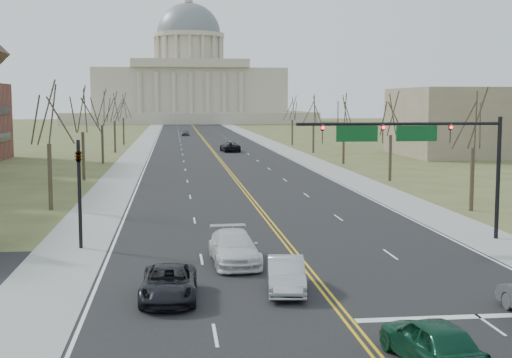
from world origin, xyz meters
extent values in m
plane|color=#485128|center=(0.00, 0.00, 0.00)|extent=(600.00, 600.00, 0.00)
cube|color=black|center=(0.00, 110.00, 0.01)|extent=(20.00, 380.00, 0.01)
cube|color=black|center=(0.00, 6.00, 0.01)|extent=(120.00, 14.00, 0.01)
cube|color=gray|center=(-12.00, 110.00, 0.01)|extent=(4.00, 380.00, 0.03)
cube|color=gray|center=(12.00, 110.00, 0.01)|extent=(4.00, 380.00, 0.03)
cube|color=gold|center=(0.00, 110.00, 0.01)|extent=(0.42, 380.00, 0.01)
cube|color=silver|center=(-9.80, 110.00, 0.01)|extent=(0.15, 380.00, 0.01)
cube|color=silver|center=(9.80, 110.00, 0.01)|extent=(0.15, 380.00, 0.01)
cube|color=silver|center=(5.00, -1.00, 0.01)|extent=(9.50, 0.50, 0.01)
cube|color=#BAAB9B|center=(0.00, 250.00, 2.00)|extent=(90.00, 60.00, 4.00)
cube|color=#BAAB9B|center=(0.00, 250.00, 12.00)|extent=(70.00, 40.00, 16.00)
cube|color=#BAAB9B|center=(0.00, 229.50, 21.50)|extent=(42.00, 3.00, 3.00)
cylinder|color=#BAAB9B|center=(0.00, 250.00, 26.00)|extent=(24.00, 24.00, 12.00)
cylinder|color=#BAAB9B|center=(0.00, 250.00, 32.80)|extent=(27.00, 27.00, 1.60)
ellipsoid|color=slate|center=(0.00, 250.00, 33.60)|extent=(24.00, 24.00, 22.80)
cylinder|color=black|center=(12.50, 13.50, 3.60)|extent=(0.24, 0.24, 7.20)
cylinder|color=black|center=(6.50, 13.50, 6.80)|extent=(12.00, 0.18, 0.18)
imported|color=black|center=(9.50, 13.50, 6.25)|extent=(0.35, 0.40, 1.10)
sphere|color=#FF0C0C|center=(9.50, 13.35, 6.60)|extent=(0.18, 0.18, 0.18)
imported|color=black|center=(5.50, 13.50, 6.25)|extent=(0.35, 0.40, 1.10)
sphere|color=#FF0C0C|center=(5.50, 13.35, 6.60)|extent=(0.18, 0.18, 0.18)
imported|color=black|center=(2.00, 13.50, 6.25)|extent=(0.35, 0.40, 1.10)
sphere|color=#FF0C0C|center=(2.00, 13.35, 6.60)|extent=(0.18, 0.18, 0.18)
cube|color=#0C4C1E|center=(7.50, 13.50, 6.25)|extent=(2.40, 0.12, 0.90)
cube|color=#0C4C1E|center=(4.00, 13.50, 6.25)|extent=(2.40, 0.12, 0.90)
cylinder|color=black|center=(-11.50, 13.50, 3.00)|extent=(0.20, 0.20, 6.00)
imported|color=black|center=(-11.50, 13.50, 5.20)|extent=(0.32, 0.36, 0.99)
cylinder|color=#352C1F|center=(15.50, 24.00, 2.34)|extent=(0.32, 0.32, 4.68)
cylinder|color=#352C1F|center=(-15.50, 28.00, 2.48)|extent=(0.32, 0.32, 4.95)
cylinder|color=#352C1F|center=(15.50, 44.00, 2.34)|extent=(0.32, 0.32, 4.68)
cylinder|color=#352C1F|center=(-15.50, 48.00, 2.48)|extent=(0.32, 0.32, 4.95)
cylinder|color=#352C1F|center=(15.50, 64.00, 2.34)|extent=(0.32, 0.32, 4.68)
cylinder|color=#352C1F|center=(-15.50, 68.00, 2.48)|extent=(0.32, 0.32, 4.95)
cylinder|color=#352C1F|center=(15.50, 84.00, 2.34)|extent=(0.32, 0.32, 4.68)
cylinder|color=#352C1F|center=(-15.50, 88.00, 2.48)|extent=(0.32, 0.32, 4.95)
cylinder|color=#352C1F|center=(15.50, 104.00, 2.34)|extent=(0.32, 0.32, 4.68)
cylinder|color=#352C1F|center=(-15.50, 108.00, 2.48)|extent=(0.32, 0.32, 4.95)
cube|color=black|center=(-29.45, 74.00, 3.15)|extent=(0.10, 9.80, 1.20)
cube|color=black|center=(-29.45, 74.00, 6.83)|extent=(0.10, 9.80, 1.20)
cube|color=#796D56|center=(40.00, 76.00, 5.00)|extent=(25.00, 20.00, 10.00)
imported|color=#0D3B27|center=(1.43, -5.61, 0.78)|extent=(2.41, 4.73, 1.54)
imported|color=#AAADB2|center=(-1.66, 3.35, 0.73)|extent=(2.02, 4.53, 1.44)
imported|color=black|center=(-6.62, 2.68, 0.69)|extent=(2.42, 4.95, 1.35)
imported|color=silver|center=(-3.41, 8.85, 0.81)|extent=(2.49, 5.62, 1.60)
imported|color=black|center=(2.64, 87.52, 0.78)|extent=(3.22, 5.83, 1.54)
imported|color=#4B4D53|center=(-3.51, 140.91, 0.71)|extent=(2.00, 4.22, 1.39)
camera|label=1|loc=(-6.36, -25.99, 8.11)|focal=50.00mm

